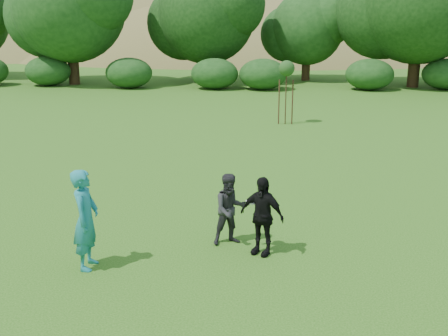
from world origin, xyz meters
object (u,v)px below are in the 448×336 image
object	(u,v)px
player_grey	(230,209)
player_black	(262,216)
sapling	(287,70)
player_teal	(86,219)

from	to	relation	value
player_grey	player_black	distance (m)	0.84
player_black	sapling	xyz separation A→B (m)	(0.47, 14.11, 1.57)
player_teal	player_black	size ratio (longest dim) A/B	1.20
player_teal	player_grey	bearing A→B (deg)	-63.04
player_grey	sapling	distance (m)	13.80
player_teal	player_black	xyz separation A→B (m)	(3.43, 1.03, -0.17)
sapling	player_teal	bearing A→B (deg)	-104.45
player_black	player_teal	bearing A→B (deg)	-138.15
player_teal	player_black	distance (m)	3.58
player_grey	player_black	world-z (taller)	player_black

